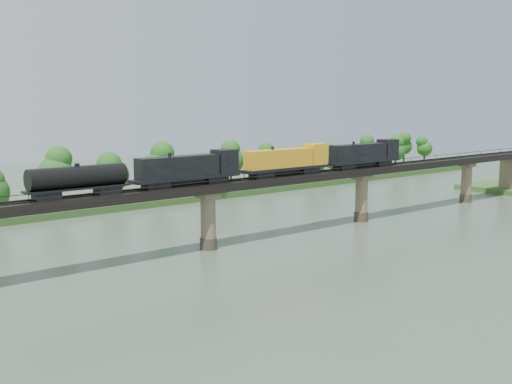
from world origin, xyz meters
TOP-DOWN VIEW (x-y plane):
  - ground at (0.00, 0.00)m, footprint 400.00×400.00m
  - far_bank at (0.00, 85.00)m, footprint 300.00×24.00m
  - bridge at (0.00, 30.00)m, footprint 236.00×30.00m
  - bridge_superstructure at (0.00, 30.00)m, footprint 220.00×4.90m
  - far_treeline at (-8.21, 80.52)m, footprint 289.06×17.54m
  - freight_train at (10.72, 30.00)m, footprint 81.92×3.19m

SIDE VIEW (x-z plane):
  - ground at x=0.00m, z-range 0.00..0.00m
  - far_bank at x=0.00m, z-range 0.00..1.60m
  - bridge at x=0.00m, z-range -0.29..11.21m
  - far_treeline at x=-8.21m, z-range 2.03..15.63m
  - bridge_superstructure at x=0.00m, z-range 11.42..12.17m
  - freight_train at x=10.72m, z-range 11.37..17.01m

